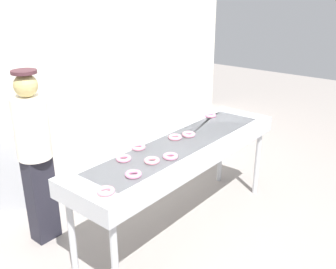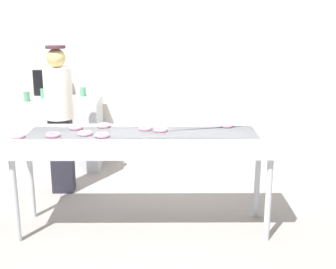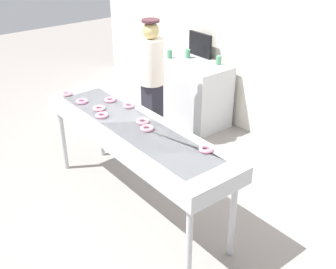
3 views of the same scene
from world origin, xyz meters
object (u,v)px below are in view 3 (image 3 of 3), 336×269
object	(u,v)px
paper_cup_0	(188,54)
menu_display	(200,45)
strawberry_donut_1	(110,100)
strawberry_donut_6	(66,93)
paper_cup_1	(219,60)
fryer_conveyor	(133,133)
paper_cup_2	(170,54)
strawberry_donut_2	(147,128)
strawberry_donut_7	(99,108)
strawberry_donut_4	(129,105)
strawberry_donut_8	(206,149)
strawberry_donut_3	(102,115)
strawberry_donut_5	(143,121)
worker_baker	(152,79)
strawberry_donut_0	(82,101)
prep_counter	(186,89)

from	to	relation	value
paper_cup_0	menu_display	world-z (taller)	menu_display
strawberry_donut_1	strawberry_donut_6	bearing A→B (deg)	-147.55
menu_display	paper_cup_1	bearing A→B (deg)	-7.06
fryer_conveyor	strawberry_donut_1	bearing A→B (deg)	167.96
paper_cup_2	strawberry_donut_2	bearing A→B (deg)	-44.03
strawberry_donut_7	paper_cup_1	distance (m)	2.15
paper_cup_2	strawberry_donut_4	bearing A→B (deg)	-52.01
strawberry_donut_8	menu_display	size ratio (longest dim) A/B	0.29
fryer_conveyor	strawberry_donut_7	bearing A→B (deg)	-171.59
strawberry_donut_7	strawberry_donut_8	xyz separation A→B (m)	(1.32, 0.29, 0.00)
strawberry_donut_4	paper_cup_2	size ratio (longest dim) A/B	1.04
strawberry_donut_3	paper_cup_0	size ratio (longest dim) A/B	1.04
paper_cup_0	paper_cup_2	world-z (taller)	same
strawberry_donut_1	paper_cup_1	distance (m)	1.93
menu_display	strawberry_donut_6	bearing A→B (deg)	-83.93
strawberry_donut_7	strawberry_donut_5	bearing A→B (deg)	18.38
strawberry_donut_4	strawberry_donut_7	size ratio (longest dim) A/B	1.00
strawberry_donut_5	worker_baker	distance (m)	1.30
strawberry_donut_1	strawberry_donut_7	distance (m)	0.24
strawberry_donut_7	strawberry_donut_2	bearing A→B (deg)	10.15
strawberry_donut_0	menu_display	xyz separation A→B (m)	(-0.55, 2.23, 0.11)
strawberry_donut_0	menu_display	size ratio (longest dim) A/B	0.29
strawberry_donut_7	paper_cup_0	world-z (taller)	paper_cup_0
paper_cup_1	prep_counter	bearing A→B (deg)	-155.05
strawberry_donut_2	strawberry_donut_0	bearing A→B (deg)	-169.59
strawberry_donut_1	worker_baker	distance (m)	0.88
worker_baker	paper_cup_2	xyz separation A→B (m)	(-0.58, 0.75, 0.04)
worker_baker	paper_cup_2	distance (m)	0.95
menu_display	prep_counter	bearing A→B (deg)	-90.00
strawberry_donut_5	paper_cup_0	distance (m)	2.29
fryer_conveyor	strawberry_donut_0	bearing A→B (deg)	-170.66
strawberry_donut_4	prep_counter	world-z (taller)	strawberry_donut_4
fryer_conveyor	strawberry_donut_7	distance (m)	0.53
strawberry_donut_6	menu_display	xyz separation A→B (m)	(-0.24, 2.26, 0.11)
paper_cup_2	strawberry_donut_8	bearing A→B (deg)	-32.31
fryer_conveyor	strawberry_donut_8	bearing A→B (deg)	14.81
worker_baker	menu_display	bearing A→B (deg)	-55.39
strawberry_donut_1	strawberry_donut_0	bearing A→B (deg)	-120.22
strawberry_donut_0	strawberry_donut_5	xyz separation A→B (m)	(0.81, 0.23, 0.00)
paper_cup_0	menu_display	xyz separation A→B (m)	(0.05, 0.19, 0.11)
strawberry_donut_3	paper_cup_2	size ratio (longest dim) A/B	1.04
strawberry_donut_0	strawberry_donut_6	distance (m)	0.31
strawberry_donut_1	strawberry_donut_6	size ratio (longest dim) A/B	1.00
strawberry_donut_8	paper_cup_2	world-z (taller)	paper_cup_2
strawberry_donut_4	paper_cup_2	bearing A→B (deg)	127.99
strawberry_donut_7	menu_display	bearing A→B (deg)	110.71
prep_counter	paper_cup_1	xyz separation A→B (m)	(0.45, 0.21, 0.52)
strawberry_donut_5	paper_cup_2	size ratio (longest dim) A/B	1.04
fryer_conveyor	paper_cup_1	world-z (taller)	paper_cup_1
strawberry_donut_2	strawberry_donut_4	world-z (taller)	same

